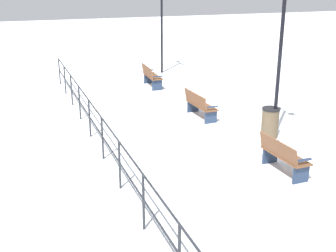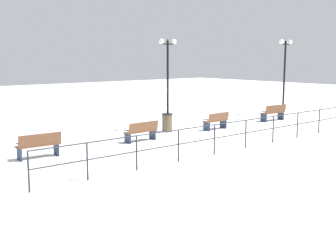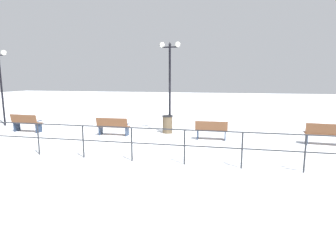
% 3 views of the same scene
% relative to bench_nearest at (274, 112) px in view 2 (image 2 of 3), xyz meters
% --- Properties ---
extents(ground_plane, '(80.00, 80.00, 0.00)m').
position_rel_bench_nearest_xyz_m(ground_plane, '(-0.06, 7.02, -0.49)').
color(ground_plane, white).
rests_on(ground_plane, ground).
extents(bench_nearest, '(0.70, 1.66, 0.93)m').
position_rel_bench_nearest_xyz_m(bench_nearest, '(0.00, 0.00, 0.00)').
color(bench_nearest, brown).
rests_on(bench_nearest, ground).
extents(bench_second, '(0.57, 1.44, 0.87)m').
position_rel_bench_nearest_xyz_m(bench_second, '(-0.00, 4.67, -0.03)').
color(bench_second, brown).
rests_on(bench_second, ground).
extents(bench_third, '(0.58, 1.57, 0.88)m').
position_rel_bench_nearest_xyz_m(bench_third, '(-0.08, 9.36, -0.03)').
color(bench_third, brown).
rests_on(bench_third, ground).
extents(bench_fourth, '(0.61, 1.59, 0.93)m').
position_rel_bench_nearest_xyz_m(bench_fourth, '(-0.25, 14.05, -0.00)').
color(bench_fourth, brown).
rests_on(bench_fourth, ground).
extents(lamppost_near, '(0.30, 1.16, 4.65)m').
position_rel_bench_nearest_xyz_m(lamppost_near, '(1.18, -2.55, 2.90)').
color(lamppost_near, black).
rests_on(lamppost_near, ground).
extents(lamppost_middle, '(0.26, 1.02, 4.45)m').
position_rel_bench_nearest_xyz_m(lamppost_middle, '(1.18, 6.84, 2.65)').
color(lamppost_middle, black).
rests_on(lamppost_middle, ground).
extents(waterfront_railing, '(0.05, 17.83, 1.15)m').
position_rel_bench_nearest_xyz_m(waterfront_railing, '(-3.86, 7.02, 0.28)').
color(waterfront_railing, '#26282D').
rests_on(waterfront_railing, ground).
extents(trash_bin, '(0.52, 0.52, 0.89)m').
position_rel_bench_nearest_xyz_m(trash_bin, '(1.10, 6.94, -0.04)').
color(trash_bin, brown).
rests_on(trash_bin, ground).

